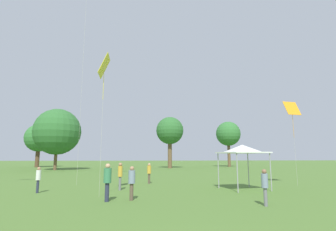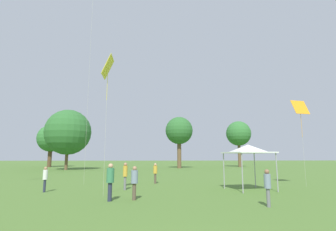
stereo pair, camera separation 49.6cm
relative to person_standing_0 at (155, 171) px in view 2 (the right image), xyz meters
name	(u,v)px [view 2 (the right image)]	position (x,y,z in m)	size (l,w,h in m)	color
person_standing_0	(155,171)	(0.00, 0.00, 0.00)	(0.42, 0.42, 1.66)	brown
person_standing_1	(268,184)	(4.93, -10.61, 0.00)	(0.40, 0.40, 1.64)	slate
person_standing_3	(110,179)	(-2.35, -8.66, 0.12)	(0.53, 0.53, 1.86)	#282D42
person_standing_4	(134,180)	(-1.15, -8.37, 0.03)	(0.49, 0.49, 1.71)	brown
person_standing_5	(45,177)	(-7.01, -5.01, -0.04)	(0.40, 0.40, 1.58)	#282D42
person_standing_6	(125,173)	(-2.07, -4.18, 0.11)	(0.36, 0.36, 1.81)	slate
canopy_tent	(248,149)	(6.27, -4.73, 1.71)	(3.24, 3.24, 3.02)	white
kite_1	(300,108)	(11.36, -2.71, 4.97)	(1.37, 0.83, 6.65)	orange
kite_2	(108,69)	(-2.96, -7.09, 6.44)	(0.58, 1.35, 8.17)	yellow
distant_tree_0	(179,131)	(4.90, 29.09, 6.25)	(5.39, 5.39, 10.04)	brown
distant_tree_1	(68,132)	(-15.01, 23.89, 5.43)	(7.82, 7.82, 10.35)	brown
distant_tree_2	(51,139)	(-22.82, 36.96, 5.19)	(5.92, 5.92, 9.21)	brown
distant_tree_3	(239,134)	(18.76, 34.82, 6.28)	(5.44, 5.44, 10.06)	brown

